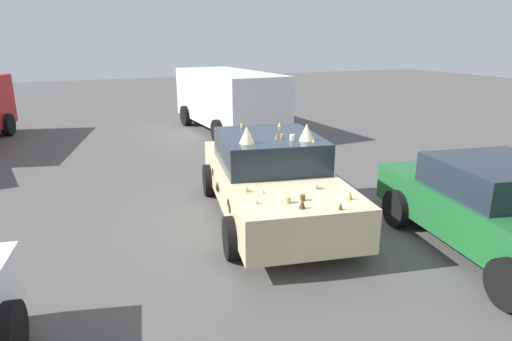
# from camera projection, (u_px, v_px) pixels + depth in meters

# --- Properties ---
(ground_plane) EXTENTS (60.00, 60.00, 0.00)m
(ground_plane) POSITION_uv_depth(u_px,v_px,m) (271.00, 216.00, 8.01)
(ground_plane) COLOR #514F4C
(art_car_decorated) EXTENTS (4.78, 2.72, 1.73)m
(art_car_decorated) POSITION_uv_depth(u_px,v_px,m) (271.00, 177.00, 7.85)
(art_car_decorated) COLOR beige
(art_car_decorated) RESTS_ON ground
(parked_van_near_right) EXTENTS (5.42, 2.51, 2.01)m
(parked_van_near_right) POSITION_uv_depth(u_px,v_px,m) (228.00, 98.00, 15.13)
(parked_van_near_right) COLOR silver
(parked_van_near_right) RESTS_ON ground
(parked_sedan_row_back_center) EXTENTS (4.26, 2.57, 1.37)m
(parked_sedan_row_back_center) POSITION_uv_depth(u_px,v_px,m) (500.00, 209.00, 6.51)
(parked_sedan_row_back_center) COLOR #1E602D
(parked_sedan_row_back_center) RESTS_ON ground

